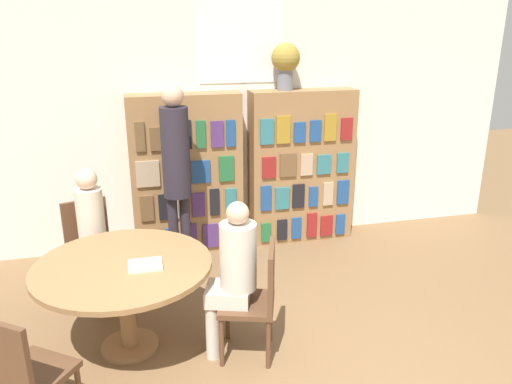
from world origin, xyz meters
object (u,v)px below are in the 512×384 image
(chair_near_camera, at_px, (21,372))
(chair_left_side, at_px, (90,244))
(chair_far_side, at_px, (257,296))
(bookshelf_right, at_px, (301,167))
(librarian_standing, at_px, (176,162))
(flower_vase, at_px, (286,62))
(seated_reader_left, at_px, (93,231))
(reading_table, at_px, (124,276))
(seated_reader_right, at_px, (232,271))
(bookshelf_left, at_px, (187,175))

(chair_near_camera, relative_size, chair_left_side, 1.00)
(chair_left_side, relative_size, chair_far_side, 1.00)
(bookshelf_right, xyz_separation_m, chair_far_side, (-1.02, -2.02, -0.36))
(bookshelf_right, xyz_separation_m, chair_left_side, (-2.28, -0.78, -0.36))
(librarian_standing, bearing_deg, flower_vase, 22.28)
(seated_reader_left, bearing_deg, reading_table, 90.00)
(flower_vase, xyz_separation_m, seated_reader_right, (-0.99, -1.97, -1.33))
(chair_near_camera, bearing_deg, reading_table, 90.00)
(chair_far_side, relative_size, seated_reader_left, 0.72)
(librarian_standing, bearing_deg, chair_far_side, -74.64)
(chair_left_side, bearing_deg, reading_table, 90.00)
(seated_reader_right, bearing_deg, reading_table, 90.00)
(bookshelf_left, bearing_deg, chair_left_side, -141.67)
(reading_table, xyz_separation_m, chair_near_camera, (-0.58, -0.80, -0.12))
(flower_vase, bearing_deg, chair_far_side, -111.90)
(bookshelf_left, bearing_deg, flower_vase, 0.26)
(bookshelf_left, xyz_separation_m, chair_near_camera, (-1.25, -2.52, -0.36))
(bookshelf_right, bearing_deg, bookshelf_left, -179.99)
(chair_near_camera, bearing_deg, bookshelf_left, 99.48)
(chair_far_side, distance_m, librarian_standing, 1.71)
(chair_near_camera, relative_size, librarian_standing, 0.47)
(bookshelf_right, relative_size, seated_reader_right, 1.41)
(bookshelf_right, height_order, seated_reader_left, bookshelf_right)
(bookshelf_left, height_order, reading_table, bookshelf_left)
(chair_near_camera, height_order, seated_reader_left, seated_reader_left)
(reading_table, distance_m, chair_left_side, 1.00)
(bookshelf_right, bearing_deg, chair_near_camera, -135.29)
(bookshelf_right, relative_size, chair_far_side, 1.93)
(bookshelf_right, distance_m, reading_table, 2.62)
(flower_vase, height_order, librarian_standing, flower_vase)
(reading_table, height_order, seated_reader_right, seated_reader_right)
(seated_reader_left, xyz_separation_m, seated_reader_right, (1.03, -1.02, 0.00))
(seated_reader_right, bearing_deg, chair_left_side, 60.09)
(seated_reader_left, height_order, librarian_standing, librarian_standing)
(bookshelf_left, height_order, seated_reader_left, bookshelf_left)
(chair_near_camera, bearing_deg, chair_left_side, 117.00)
(chair_near_camera, distance_m, chair_far_side, 1.61)
(bookshelf_right, relative_size, librarian_standing, 0.92)
(chair_far_side, bearing_deg, seated_reader_left, 65.99)
(bookshelf_right, bearing_deg, flower_vase, 178.67)
(chair_left_side, height_order, chair_far_side, same)
(chair_far_side, bearing_deg, bookshelf_left, 25.60)
(flower_vase, height_order, seated_reader_left, flower_vase)
(librarian_standing, bearing_deg, chair_near_camera, -118.74)
(chair_left_side, relative_size, librarian_standing, 0.47)
(seated_reader_right, bearing_deg, librarian_standing, 27.43)
(reading_table, xyz_separation_m, seated_reader_left, (-0.25, 0.77, 0.08))
(flower_vase, xyz_separation_m, reading_table, (-1.76, -1.72, -1.40))
(chair_left_side, height_order, seated_reader_right, seated_reader_right)
(bookshelf_left, height_order, librarian_standing, librarian_standing)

